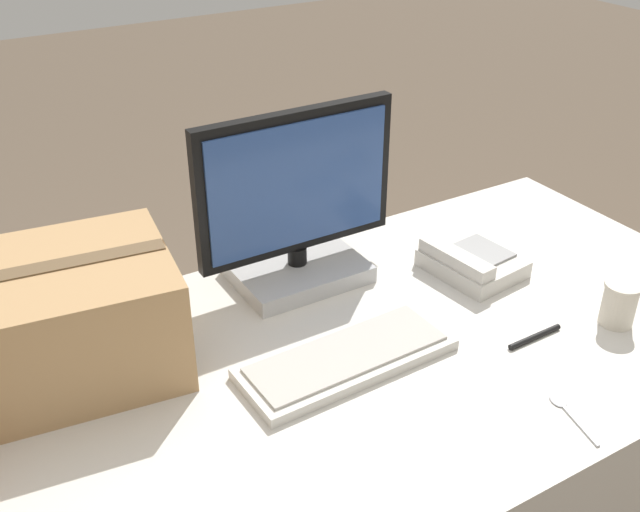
{
  "coord_description": "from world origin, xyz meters",
  "views": [
    {
      "loc": [
        -0.67,
        -0.98,
        1.64
      ],
      "look_at": [
        0.0,
        0.14,
        0.87
      ],
      "focal_mm": 42.0,
      "sensor_mm": 36.0,
      "label": 1
    }
  ],
  "objects_px": {
    "desk_phone": "(470,262)",
    "pen_marker": "(535,337)",
    "paper_cup_right": "(619,303)",
    "cardboard_box": "(63,319)",
    "keyboard": "(347,358)",
    "monitor": "(297,214)",
    "spoon": "(566,409)"
  },
  "relations": [
    {
      "from": "paper_cup_right",
      "to": "cardboard_box",
      "type": "xyz_separation_m",
      "value": [
        -1.02,
        0.43,
        0.07
      ]
    },
    {
      "from": "monitor",
      "to": "paper_cup_right",
      "type": "relative_size",
      "value": 4.83
    },
    {
      "from": "keyboard",
      "to": "cardboard_box",
      "type": "bearing_deg",
      "value": 148.99
    },
    {
      "from": "monitor",
      "to": "spoon",
      "type": "distance_m",
      "value": 0.69
    },
    {
      "from": "keyboard",
      "to": "spoon",
      "type": "xyz_separation_m",
      "value": [
        0.27,
        -0.31,
        -0.01
      ]
    },
    {
      "from": "keyboard",
      "to": "spoon",
      "type": "relative_size",
      "value": 3.09
    },
    {
      "from": "desk_phone",
      "to": "paper_cup_right",
      "type": "bearing_deg",
      "value": -74.53
    },
    {
      "from": "desk_phone",
      "to": "cardboard_box",
      "type": "height_order",
      "value": "cardboard_box"
    },
    {
      "from": "keyboard",
      "to": "desk_phone",
      "type": "relative_size",
      "value": 1.91
    },
    {
      "from": "monitor",
      "to": "spoon",
      "type": "height_order",
      "value": "monitor"
    },
    {
      "from": "cardboard_box",
      "to": "pen_marker",
      "type": "height_order",
      "value": "cardboard_box"
    },
    {
      "from": "monitor",
      "to": "keyboard",
      "type": "bearing_deg",
      "value": -102.6
    },
    {
      "from": "paper_cup_right",
      "to": "spoon",
      "type": "xyz_separation_m",
      "value": [
        -0.29,
        -0.14,
        -0.05
      ]
    },
    {
      "from": "paper_cup_right",
      "to": "cardboard_box",
      "type": "relative_size",
      "value": 0.22
    },
    {
      "from": "desk_phone",
      "to": "paper_cup_right",
      "type": "xyz_separation_m",
      "value": [
        0.13,
        -0.31,
        0.02
      ]
    },
    {
      "from": "desk_phone",
      "to": "pen_marker",
      "type": "height_order",
      "value": "desk_phone"
    },
    {
      "from": "cardboard_box",
      "to": "keyboard",
      "type": "bearing_deg",
      "value": -29.25
    },
    {
      "from": "monitor",
      "to": "desk_phone",
      "type": "height_order",
      "value": "monitor"
    },
    {
      "from": "paper_cup_right",
      "to": "cardboard_box",
      "type": "height_order",
      "value": "cardboard_box"
    },
    {
      "from": "keyboard",
      "to": "desk_phone",
      "type": "height_order",
      "value": "desk_phone"
    },
    {
      "from": "cardboard_box",
      "to": "spoon",
      "type": "bearing_deg",
      "value": -38.17
    },
    {
      "from": "monitor",
      "to": "cardboard_box",
      "type": "xyz_separation_m",
      "value": [
        -0.54,
        -0.06,
        -0.05
      ]
    },
    {
      "from": "desk_phone",
      "to": "cardboard_box",
      "type": "xyz_separation_m",
      "value": [
        -0.89,
        0.12,
        0.09
      ]
    },
    {
      "from": "paper_cup_right",
      "to": "pen_marker",
      "type": "height_order",
      "value": "paper_cup_right"
    },
    {
      "from": "paper_cup_right",
      "to": "pen_marker",
      "type": "bearing_deg",
      "value": 166.75
    },
    {
      "from": "monitor",
      "to": "spoon",
      "type": "relative_size",
      "value": 3.33
    },
    {
      "from": "monitor",
      "to": "desk_phone",
      "type": "bearing_deg",
      "value": -27.09
    },
    {
      "from": "desk_phone",
      "to": "keyboard",
      "type": "bearing_deg",
      "value": -168.66
    },
    {
      "from": "monitor",
      "to": "cardboard_box",
      "type": "relative_size",
      "value": 1.04
    },
    {
      "from": "spoon",
      "to": "pen_marker",
      "type": "xyz_separation_m",
      "value": [
        0.1,
        0.18,
        0.0
      ]
    },
    {
      "from": "keyboard",
      "to": "desk_phone",
      "type": "distance_m",
      "value": 0.45
    },
    {
      "from": "monitor",
      "to": "keyboard",
      "type": "distance_m",
      "value": 0.37
    }
  ]
}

